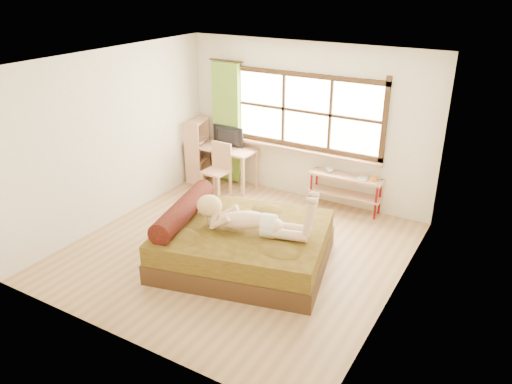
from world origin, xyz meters
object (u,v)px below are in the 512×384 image
Objects in this scene: desk at (225,152)px; bookshelf at (197,150)px; woman at (251,209)px; chair at (219,166)px; kitten at (204,204)px; pipe_shelf at (346,185)px; bed at (240,243)px.

bookshelf is at bearing -172.30° from desk.
woman is 1.67× the size of chair.
kitten is 0.27× the size of desk.
desk reaches higher than pipe_shelf.
woman is at bearing -43.65° from chair.
woman reaches higher than desk.
bookshelf is at bearing 158.42° from chair.
woman reaches higher than pipe_shelf.
kitten is at bearing 156.62° from bed.
kitten is at bearing 156.48° from woman.
pipe_shelf is at bearing 65.67° from woman.
bed is at bearing -46.52° from chair.
chair is at bearing 104.44° from kitten.
woman is at bearing -23.98° from bed.
chair is 0.78× the size of bookshelf.
kitten reaches higher than desk.
desk is 1.30× the size of chair.
kitten is 0.36× the size of chair.
bookshelf is at bearing 124.91° from woman.
desk is 1.02× the size of bookshelf.
woman is 1.28× the size of desk.
chair is at bearing 117.10° from bed.
pipe_shelf is at bearing 14.85° from chair.
woman is at bearing -102.37° from pipe_shelf.
bed is at bearing 156.02° from woman.
bed is 2.16× the size of bookshelf.
chair is (0.10, -0.36, -0.13)m from desk.
bed is 7.74× the size of kitten.
chair is at bearing -169.56° from pipe_shelf.
chair is at bearing 119.97° from woman.
woman reaches higher than kitten.
bed is 3.16m from bookshelf.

